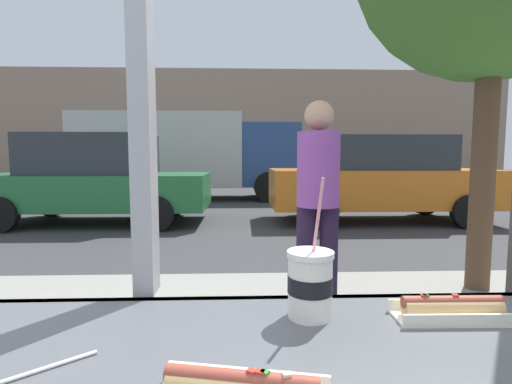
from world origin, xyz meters
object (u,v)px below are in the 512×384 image
(pedestrian, at_px, (318,194))
(box_truck, at_px, (187,152))
(hotdog_tray_far, at_px, (452,308))
(parked_car_green, at_px, (96,179))
(soda_cup_right, at_px, (310,283))
(parked_car_orange, at_px, (381,179))

(pedestrian, bearing_deg, box_truck, 103.91)
(hotdog_tray_far, relative_size, parked_car_green, 0.06)
(soda_cup_right, xyz_separation_m, pedestrian, (0.43, 2.05, -0.01))
(parked_car_orange, height_order, box_truck, box_truck)
(soda_cup_right, relative_size, box_truck, 0.04)
(soda_cup_right, bearing_deg, parked_car_green, 113.93)
(soda_cup_right, relative_size, pedestrian, 0.19)
(parked_car_green, xyz_separation_m, pedestrian, (3.52, -4.92, 0.17))
(soda_cup_right, bearing_deg, box_truck, 99.40)
(parked_car_orange, distance_m, pedestrian, 5.44)
(parked_car_green, xyz_separation_m, parked_car_orange, (5.83, 0.00, -0.01))
(hotdog_tray_far, height_order, parked_car_orange, parked_car_orange)
(soda_cup_right, height_order, parked_car_green, parked_car_green)
(parked_car_green, distance_m, parked_car_orange, 5.83)
(hotdog_tray_far, bearing_deg, box_truck, 100.84)
(hotdog_tray_far, xyz_separation_m, box_truck, (-2.19, 11.41, 0.46))
(soda_cup_right, xyz_separation_m, parked_car_green, (-3.09, 6.97, -0.19))
(parked_car_green, relative_size, pedestrian, 2.72)
(soda_cup_right, distance_m, hotdog_tray_far, 0.31)
(soda_cup_right, xyz_separation_m, parked_car_orange, (2.74, 6.97, -0.19))
(soda_cup_right, xyz_separation_m, box_truck, (-1.89, 11.39, 0.41))
(pedestrian, bearing_deg, parked_car_green, 125.58)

